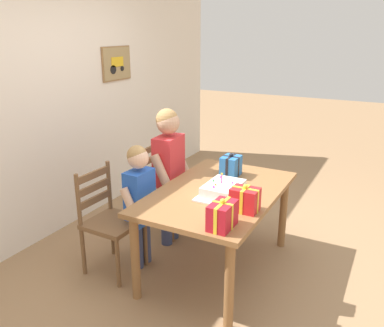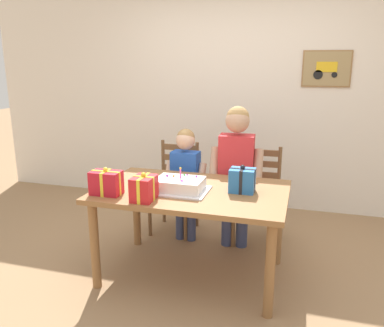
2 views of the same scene
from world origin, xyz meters
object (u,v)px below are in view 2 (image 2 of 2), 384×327
(gift_box_red_large, at_px, (106,183))
(dining_table, at_px, (192,200))
(chair_left, at_px, (175,187))
(gift_box_corner_small, at_px, (144,188))
(gift_box_beside_cake, at_px, (242,180))
(chair_right, at_px, (257,194))
(child_younger, at_px, (185,174))
(birthday_cake, at_px, (180,185))
(child_older, at_px, (236,164))

(gift_box_red_large, bearing_deg, dining_table, 26.47)
(gift_box_red_large, height_order, chair_left, gift_box_red_large)
(gift_box_red_large, distance_m, gift_box_corner_small, 0.33)
(gift_box_beside_cake, height_order, chair_right, gift_box_beside_cake)
(chair_left, distance_m, child_younger, 0.34)
(dining_table, height_order, gift_box_corner_small, gift_box_corner_small)
(chair_left, bearing_deg, birthday_cake, -69.16)
(gift_box_corner_small, height_order, child_younger, child_younger)
(dining_table, bearing_deg, chair_right, 63.03)
(chair_left, bearing_deg, child_younger, -49.55)
(gift_box_beside_cake, height_order, child_younger, child_younger)
(birthday_cake, bearing_deg, child_older, 65.51)
(birthday_cake, bearing_deg, gift_box_red_large, -157.09)
(gift_box_corner_small, bearing_deg, child_older, 61.99)
(chair_left, bearing_deg, chair_right, 0.00)
(gift_box_beside_cake, height_order, gift_box_corner_small, gift_box_beside_cake)
(dining_table, relative_size, birthday_cake, 3.38)
(birthday_cake, distance_m, child_older, 0.77)
(child_older, bearing_deg, chair_left, 162.75)
(birthday_cake, relative_size, chair_left, 0.48)
(birthday_cake, relative_size, chair_right, 0.48)
(chair_left, distance_m, child_older, 0.78)
(birthday_cake, bearing_deg, chair_right, 61.18)
(chair_left, bearing_deg, gift_box_red_large, -98.50)
(gift_box_red_large, bearing_deg, gift_box_corner_small, -6.76)
(gift_box_corner_small, bearing_deg, gift_box_red_large, 173.24)
(gift_box_beside_cake, relative_size, child_older, 0.16)
(birthday_cake, height_order, child_older, child_older)
(gift_box_corner_small, distance_m, chair_right, 1.40)
(child_older, height_order, child_younger, child_older)
(birthday_cake, height_order, gift_box_red_large, gift_box_red_large)
(dining_table, distance_m, chair_right, 0.95)
(gift_box_red_large, relative_size, gift_box_beside_cake, 1.07)
(chair_right, relative_size, child_younger, 0.83)
(gift_box_red_large, height_order, child_younger, child_younger)
(gift_box_red_large, xyz_separation_m, gift_box_beside_cake, (0.98, 0.35, 0.00))
(dining_table, bearing_deg, gift_box_beside_cake, 7.72)
(gift_box_red_large, height_order, chair_right, gift_box_red_large)
(gift_box_beside_cake, bearing_deg, child_younger, 138.02)
(child_younger, bearing_deg, child_older, -0.06)
(birthday_cake, xyz_separation_m, gift_box_corner_small, (-0.19, -0.25, 0.04))
(gift_box_red_large, bearing_deg, chair_left, 81.50)
(dining_table, bearing_deg, gift_box_corner_small, -128.68)
(gift_box_beside_cake, distance_m, chair_left, 1.18)
(gift_box_beside_cake, distance_m, gift_box_corner_small, 0.76)
(gift_box_red_large, relative_size, chair_right, 0.25)
(gift_box_red_large, xyz_separation_m, chair_right, (1.01, 1.12, -0.37))
(gift_box_corner_small, relative_size, chair_right, 0.23)
(dining_table, xyz_separation_m, gift_box_red_large, (-0.59, -0.29, 0.18))
(dining_table, distance_m, gift_box_red_large, 0.68)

